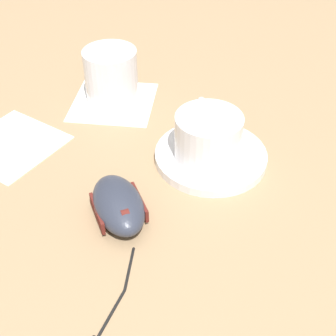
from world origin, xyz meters
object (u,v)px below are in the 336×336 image
object	(u,v)px
saucer	(211,156)
computer_mouse	(118,205)
coffee_cup	(208,136)
drinking_glass	(111,76)

from	to	relation	value
saucer	computer_mouse	world-z (taller)	computer_mouse
saucer	coffee_cup	size ratio (longest dim) A/B	1.31
computer_mouse	drinking_glass	distance (m)	0.26
saucer	drinking_glass	bearing A→B (deg)	46.19
coffee_cup	computer_mouse	bearing A→B (deg)	135.05
computer_mouse	saucer	bearing A→B (deg)	-45.83
coffee_cup	drinking_glass	size ratio (longest dim) A/B	1.38
coffee_cup	drinking_glass	bearing A→B (deg)	44.52
saucer	drinking_glass	world-z (taller)	drinking_glass
coffee_cup	computer_mouse	world-z (taller)	coffee_cup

